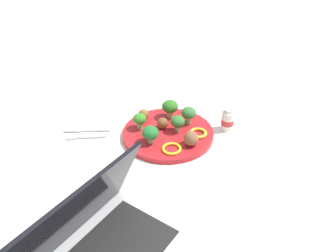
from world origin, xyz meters
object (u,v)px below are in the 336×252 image
Objects in this scene: broccoli_floret_mid_right at (150,133)px; yogurt_bottle at (228,120)px; meatball_back_right at (143,114)px; broccoli_floret_back_right at (140,120)px; meatball_near_rim at (191,139)px; plate at (168,134)px; fork at (84,137)px; broccoli_floret_mid_left at (170,107)px; meatball_far_rim at (163,123)px; broccoli_floret_front_left at (178,122)px; pepper_ring_front_right at (198,133)px; knife at (85,130)px; napkin at (87,134)px; broccoli_floret_back_left at (189,113)px; pepper_ring_front_left at (171,149)px; laptop at (98,250)px.

broccoli_floret_mid_right is 0.26m from yogurt_bottle.
broccoli_floret_back_right is at bearing 75.58° from meatball_back_right.
meatball_near_rim is (-0.14, 0.10, -0.01)m from broccoli_floret_back_right.
plate is 0.10m from meatball_near_rim.
broccoli_floret_mid_right is 0.21m from fork.
broccoli_floret_mid_left is at bearing -21.17° from yogurt_bottle.
broccoli_floret_mid_right is at bearing 59.45° from meatball_far_rim.
broccoli_floret_front_left reaches higher than pepper_ring_front_right.
meatball_near_rim is at bearing 144.16° from broccoli_floret_back_right.
knife is (0.19, 0.03, -0.03)m from meatball_back_right.
fork is (0.01, 0.02, 0.00)m from napkin.
meatball_near_rim reaches higher than fork.
broccoli_floret_back_left is at bearing -95.65° from meatball_near_rim.
broccoli_floret_mid_left reaches higher than knife.
broccoli_floret_mid_right is at bearing 9.39° from pepper_ring_front_right.
broccoli_floret_mid_left reaches higher than meatball_back_right.
meatball_near_rim is at bearing 57.91° from pepper_ring_front_right.
knife is (0.17, -0.02, -0.04)m from broccoli_floret_back_right.
plate is 1.65× the size of napkin.
pepper_ring_front_left is at bearing 29.41° from yogurt_bottle.
broccoli_floret_back_right is 0.13× the size of laptop.
broccoli_floret_mid_left reaches higher than pepper_ring_front_right.
broccoli_floret_back_left is at bearing -132.98° from broccoli_floret_front_left.
broccoli_floret_back_right is at bearing 178.99° from napkin.
pepper_ring_front_left is at bearing 111.59° from meatball_back_right.
broccoli_floret_mid_right reaches higher than pepper_ring_front_right.
broccoli_floret_mid_left is at bearing -56.12° from pepper_ring_front_right.
meatball_near_rim is at bearing 164.32° from fork.
knife is at bearing -10.95° from plate.
broccoli_floret_back_right is 0.30× the size of napkin.
broccoli_floret_mid_left reaches higher than yogurt_bottle.
knife is (0.00, -0.04, -0.00)m from fork.
broccoli_floret_back_left is 0.76× the size of yogurt_bottle.
fork is at bearing -17.64° from broccoli_floret_mid_right.
broccoli_floret_back_left is 0.15m from meatball_back_right.
pepper_ring_front_right is at bearing 163.80° from plate.
meatball_far_rim reaches higher than fork.
broccoli_floret_back_left reaches higher than pepper_ring_front_right.
meatball_far_rim is (-0.07, 0.01, -0.01)m from broccoli_floret_back_right.
broccoli_floret_back_left reaches higher than pepper_ring_front_left.
broccoli_floret_back_left is 0.14× the size of laptop.
laptop is (-0.07, 0.43, 0.03)m from fork.
meatball_far_rim reaches higher than pepper_ring_front_right.
napkin is at bearing -9.55° from pepper_ring_front_right.
broccoli_floret_front_left is at bearing -109.01° from pepper_ring_front_left.
broccoli_floret_back_right is at bearing -17.29° from pepper_ring_front_right.
broccoli_floret_mid_right is 0.94× the size of pepper_ring_front_left.
broccoli_floret_mid_left is at bearing -111.79° from laptop.
fork is (0.19, 0.07, -0.03)m from meatball_back_right.
meatball_near_rim reaches higher than meatball_back_right.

